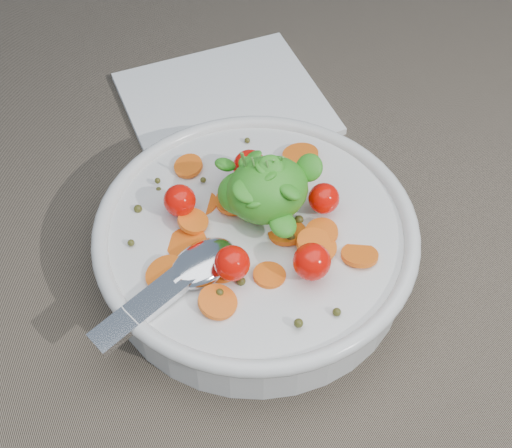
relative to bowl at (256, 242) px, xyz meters
name	(u,v)px	position (x,y,z in m)	size (l,w,h in m)	color
ground	(221,259)	(-0.02, 0.02, -0.03)	(6.00, 6.00, 0.00)	#756653
bowl	(256,242)	(0.00, 0.00, 0.00)	(0.26, 0.24, 0.10)	silver
napkin	(225,103)	(0.05, 0.18, -0.02)	(0.18, 0.15, 0.01)	white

